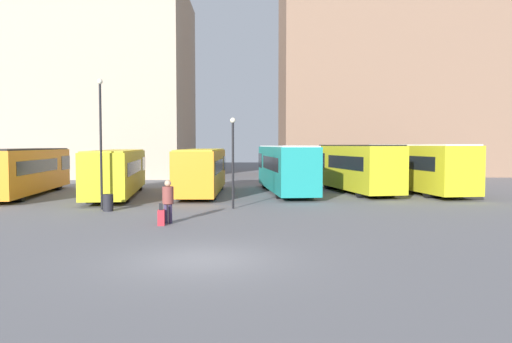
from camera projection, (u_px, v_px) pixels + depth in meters
name	position (u px, v px, depth m)	size (l,w,h in m)	color
ground_plane	(201.00, 259.00, 14.50)	(160.00, 160.00, 0.00)	slate
building_block_left	(47.00, 84.00, 55.34)	(31.10, 17.62, 20.25)	tan
bus_0	(25.00, 170.00, 32.81)	(3.65, 12.52, 3.08)	orange
bus_1	(117.00, 171.00, 32.45)	(3.94, 12.65, 2.99)	gold
bus_2	(202.00, 170.00, 33.63)	(2.65, 11.28, 3.04)	orange
bus_3	(285.00, 167.00, 34.63)	(3.43, 12.10, 3.27)	#19847F
bus_4	(356.00, 167.00, 34.67)	(4.17, 10.43, 3.33)	gold
bus_5	(416.00, 166.00, 35.17)	(4.11, 12.58, 3.36)	gold
traveler	(168.00, 198.00, 21.06)	(0.52, 0.52, 1.85)	#382D4C
suitcase	(161.00, 217.00, 20.63)	(0.32, 0.44, 0.94)	#B7232D
lamp_post_0	(101.00, 134.00, 25.45)	(0.28, 0.28, 6.68)	black
lamp_post_1	(233.00, 154.00, 25.88)	(0.28, 0.28, 4.74)	black
trash_bin	(108.00, 203.00, 25.03)	(0.52, 0.52, 0.85)	black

